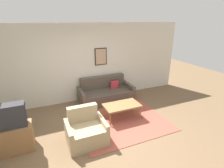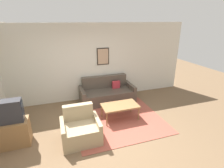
{
  "view_description": "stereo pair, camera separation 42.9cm",
  "coord_description": "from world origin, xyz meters",
  "px_view_note": "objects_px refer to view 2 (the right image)",
  "views": [
    {
      "loc": [
        -1.3,
        -3.32,
        2.79
      ],
      "look_at": [
        0.77,
        1.48,
        0.85
      ],
      "focal_mm": 28.0,
      "sensor_mm": 36.0,
      "label": 1
    },
    {
      "loc": [
        -0.9,
        -3.47,
        2.79
      ],
      "look_at": [
        0.77,
        1.48,
        0.85
      ],
      "focal_mm": 28.0,
      "sensor_mm": 36.0,
      "label": 2
    }
  ],
  "objects_px": {
    "coffee_table": "(120,106)",
    "tv": "(9,111)",
    "armchair": "(81,130)",
    "couch": "(107,93)",
    "potted_plant_tall": "(4,115)"
  },
  "relations": [
    {
      "from": "couch",
      "to": "armchair",
      "type": "bearing_deg",
      "value": -123.25
    },
    {
      "from": "potted_plant_tall",
      "to": "tv",
      "type": "bearing_deg",
      "value": -57.85
    },
    {
      "from": "potted_plant_tall",
      "to": "coffee_table",
      "type": "bearing_deg",
      "value": -1.26
    },
    {
      "from": "coffee_table",
      "to": "armchair",
      "type": "xyz_separation_m",
      "value": [
        -1.25,
        -0.6,
        -0.13
      ]
    },
    {
      "from": "couch",
      "to": "tv",
      "type": "relative_size",
      "value": 3.34
    },
    {
      "from": "armchair",
      "to": "tv",
      "type": "bearing_deg",
      "value": 159.97
    },
    {
      "from": "tv",
      "to": "coffee_table",
      "type": "bearing_deg",
      "value": 5.62
    },
    {
      "from": "tv",
      "to": "potted_plant_tall",
      "type": "bearing_deg",
      "value": 122.15
    },
    {
      "from": "couch",
      "to": "coffee_table",
      "type": "bearing_deg",
      "value": -90.0
    },
    {
      "from": "couch",
      "to": "potted_plant_tall",
      "type": "relative_size",
      "value": 1.92
    },
    {
      "from": "couch",
      "to": "tv",
      "type": "distance_m",
      "value": 3.22
    },
    {
      "from": "coffee_table",
      "to": "tv",
      "type": "distance_m",
      "value": 2.8
    },
    {
      "from": "couch",
      "to": "armchair",
      "type": "distance_m",
      "value": 2.29
    },
    {
      "from": "couch",
      "to": "potted_plant_tall",
      "type": "bearing_deg",
      "value": -157.2
    },
    {
      "from": "couch",
      "to": "potted_plant_tall",
      "type": "xyz_separation_m",
      "value": [
        -2.96,
        -1.24,
        0.34
      ]
    }
  ]
}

